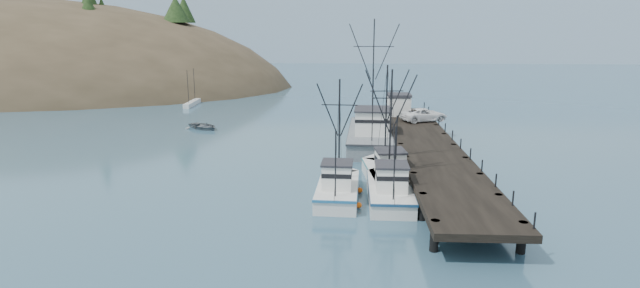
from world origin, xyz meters
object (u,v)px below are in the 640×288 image
(pickup_truck, at_px, (424,115))
(motorboat, at_px, (203,129))
(trawler_mid, at_px, (338,187))
(trawler_far, at_px, (386,173))
(pier_shed, at_px, (399,104))
(work_vessel, at_px, (372,134))
(pier, at_px, (427,147))
(trawler_near, at_px, (389,189))

(pickup_truck, height_order, motorboat, pickup_truck)
(trawler_mid, distance_m, trawler_far, 5.81)
(trawler_far, xyz_separation_m, pier_shed, (3.28, 22.74, 2.60))
(trawler_mid, height_order, work_vessel, work_vessel)
(pier, relative_size, pier_shed, 13.75)
(trawler_mid, distance_m, pier_shed, 27.93)
(pickup_truck, bearing_deg, trawler_far, 140.96)
(trawler_far, height_order, work_vessel, work_vessel)
(pier, height_order, pier_shed, pier_shed)
(pier, height_order, pickup_truck, pickup_truck)
(trawler_mid, xyz_separation_m, work_vessel, (3.56, 18.48, 0.41))
(pier, height_order, trawler_far, trawler_far)
(pier_shed, xyz_separation_m, pickup_truck, (2.68, -4.12, -0.63))
(trawler_far, distance_m, pier_shed, 23.12)
(pier, relative_size, trawler_mid, 4.53)
(trawler_far, height_order, motorboat, trawler_far)
(trawler_near, height_order, pickup_truck, trawler_near)
(trawler_near, xyz_separation_m, motorboat, (-22.44, 26.49, -0.82))
(trawler_far, xyz_separation_m, pickup_truck, (5.95, 18.61, 1.97))
(trawler_near, bearing_deg, trawler_far, 88.70)
(pier, bearing_deg, motorboat, 149.73)
(work_vessel, bearing_deg, trawler_far, -87.67)
(trawler_mid, relative_size, pickup_truck, 1.70)
(pier_shed, distance_m, motorboat, 26.04)
(trawler_mid, xyz_separation_m, motorboat, (-18.39, 26.26, -0.82))
(trawler_mid, relative_size, work_vessel, 0.55)
(trawler_near, bearing_deg, trawler_mid, 176.72)
(pickup_truck, xyz_separation_m, motorboat, (-28.49, 3.58, -2.79))
(pier, distance_m, work_vessel, 9.44)
(pier, distance_m, trawler_far, 7.88)
(pickup_truck, bearing_deg, work_vessel, 101.42)
(pier_shed, relative_size, motorboat, 0.65)
(pier_shed, height_order, pickup_truck, pier_shed)
(work_vessel, distance_m, pier_shed, 9.44)
(work_vessel, bearing_deg, trawler_mid, -100.91)
(trawler_mid, bearing_deg, pier_shed, 74.52)
(trawler_mid, height_order, pier_shed, trawler_mid)
(pier, bearing_deg, work_vessel, 122.31)
(pier, xyz_separation_m, pier_shed, (-1.18, 16.29, 1.73))
(trawler_mid, distance_m, motorboat, 32.07)
(pier_shed, bearing_deg, pier, -85.87)
(pier_shed, bearing_deg, pickup_truck, -57.02)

